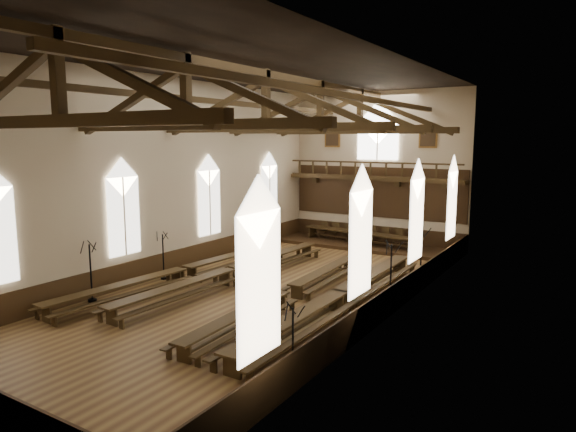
{
  "coord_description": "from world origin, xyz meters",
  "views": [
    {
      "loc": [
        12.81,
        -18.83,
        6.9
      ],
      "look_at": [
        0.2,
        1.5,
        3.32
      ],
      "focal_mm": 32.0,
      "sensor_mm": 36.0,
      "label": 1
    }
  ],
  "objects_px": {
    "candelabrum_left_near": "(91,283)",
    "candelabrum_right_near": "(293,357)",
    "refectory_row_d": "(340,296)",
    "refectory_row_a": "(184,271)",
    "candelabrum_left_far": "(261,235)",
    "candelabrum_right_mid": "(390,286)",
    "candelabrum_left_mid": "(164,265)",
    "refectory_row_b": "(231,272)",
    "dais": "(360,245)",
    "candelabrum_right_far": "(421,266)",
    "high_table": "(361,234)",
    "refectory_row_c": "(288,292)"
  },
  "relations": [
    {
      "from": "refectory_row_b",
      "to": "candelabrum_right_mid",
      "type": "relative_size",
      "value": 5.2
    },
    {
      "from": "refectory_row_d",
      "to": "candelabrum_right_near",
      "type": "distance_m",
      "value": 6.5
    },
    {
      "from": "refectory_row_d",
      "to": "dais",
      "type": "bearing_deg",
      "value": 110.03
    },
    {
      "from": "candelabrum_right_near",
      "to": "refectory_row_b",
      "type": "bearing_deg",
      "value": 137.66
    },
    {
      "from": "high_table",
      "to": "candelabrum_left_far",
      "type": "xyz_separation_m",
      "value": [
        -5.16,
        -3.91,
        -0.0
      ]
    },
    {
      "from": "high_table",
      "to": "candelabrum_right_near",
      "type": "bearing_deg",
      "value": -71.97
    },
    {
      "from": "refectory_row_c",
      "to": "candelabrum_left_mid",
      "type": "xyz_separation_m",
      "value": [
        -7.32,
        0.04,
        0.22
      ]
    },
    {
      "from": "candelabrum_right_far",
      "to": "high_table",
      "type": "bearing_deg",
      "value": 132.97
    },
    {
      "from": "refectory_row_a",
      "to": "refectory_row_d",
      "type": "bearing_deg",
      "value": 2.36
    },
    {
      "from": "dais",
      "to": "candelabrum_right_mid",
      "type": "distance_m",
      "value": 12.03
    },
    {
      "from": "refectory_row_c",
      "to": "candelabrum_left_far",
      "type": "bearing_deg",
      "value": 130.68
    },
    {
      "from": "candelabrum_right_near",
      "to": "dais",
      "type": "bearing_deg",
      "value": 108.03
    },
    {
      "from": "refectory_row_b",
      "to": "candelabrum_left_near",
      "type": "distance_m",
      "value": 6.37
    },
    {
      "from": "dais",
      "to": "candelabrum_left_near",
      "type": "xyz_separation_m",
      "value": [
        -5.16,
        -16.6,
        0.7
      ]
    },
    {
      "from": "refectory_row_d",
      "to": "candelabrum_left_near",
      "type": "relative_size",
      "value": 5.64
    },
    {
      "from": "high_table",
      "to": "candelabrum_right_near",
      "type": "distance_m",
      "value": 19.2
    },
    {
      "from": "refectory_row_d",
      "to": "candelabrum_left_near",
      "type": "height_order",
      "value": "candelabrum_left_near"
    },
    {
      "from": "refectory_row_d",
      "to": "candelabrum_right_far",
      "type": "height_order",
      "value": "candelabrum_right_far"
    },
    {
      "from": "candelabrum_right_mid",
      "to": "candelabrum_right_near",
      "type": "bearing_deg",
      "value": -90.0
    },
    {
      "from": "refectory_row_a",
      "to": "candelabrum_left_far",
      "type": "height_order",
      "value": "candelabrum_left_far"
    },
    {
      "from": "refectory_row_a",
      "to": "refectory_row_b",
      "type": "height_order",
      "value": "refectory_row_a"
    },
    {
      "from": "refectory_row_b",
      "to": "candelabrum_left_near",
      "type": "height_order",
      "value": "candelabrum_left_near"
    },
    {
      "from": "candelabrum_right_near",
      "to": "refectory_row_d",
      "type": "bearing_deg",
      "value": 104.12
    },
    {
      "from": "refectory_row_b",
      "to": "high_table",
      "type": "height_order",
      "value": "high_table"
    },
    {
      "from": "dais",
      "to": "candelabrum_right_far",
      "type": "xyz_separation_m",
      "value": [
        5.94,
        -6.38,
        0.74
      ]
    },
    {
      "from": "refectory_row_c",
      "to": "refectory_row_a",
      "type": "bearing_deg",
      "value": 178.78
    },
    {
      "from": "candelabrum_left_near",
      "to": "refectory_row_d",
      "type": "bearing_deg",
      "value": 26.04
    },
    {
      "from": "candelabrum_left_near",
      "to": "refectory_row_b",
      "type": "bearing_deg",
      "value": 58.71
    },
    {
      "from": "candelabrum_left_near",
      "to": "candelabrum_left_far",
      "type": "relative_size",
      "value": 0.93
    },
    {
      "from": "refectory_row_c",
      "to": "high_table",
      "type": "relative_size",
      "value": 1.68
    },
    {
      "from": "refectory_row_d",
      "to": "dais",
      "type": "relative_size",
      "value": 1.31
    },
    {
      "from": "dais",
      "to": "high_table",
      "type": "bearing_deg",
      "value": -88.21
    },
    {
      "from": "candelabrum_left_far",
      "to": "candelabrum_right_far",
      "type": "distance_m",
      "value": 11.37
    },
    {
      "from": "candelabrum_left_far",
      "to": "candelabrum_left_mid",
      "type": "bearing_deg",
      "value": -90.0
    },
    {
      "from": "dais",
      "to": "candelabrum_left_mid",
      "type": "relative_size",
      "value": 4.73
    },
    {
      "from": "refectory_row_d",
      "to": "refectory_row_a",
      "type": "bearing_deg",
      "value": -177.64
    },
    {
      "from": "candelabrum_left_far",
      "to": "candelabrum_right_mid",
      "type": "relative_size",
      "value": 1.02
    },
    {
      "from": "candelabrum_left_mid",
      "to": "candelabrum_right_far",
      "type": "distance_m",
      "value": 12.62
    },
    {
      "from": "candelabrum_left_near",
      "to": "candelabrum_right_mid",
      "type": "xyz_separation_m",
      "value": [
        11.1,
        6.17,
        0.04
      ]
    },
    {
      "from": "refectory_row_c",
      "to": "candelabrum_right_far",
      "type": "bearing_deg",
      "value": 57.93
    },
    {
      "from": "refectory_row_a",
      "to": "refectory_row_b",
      "type": "bearing_deg",
      "value": 29.47
    },
    {
      "from": "refectory_row_c",
      "to": "candelabrum_right_mid",
      "type": "relative_size",
      "value": 5.0
    },
    {
      "from": "dais",
      "to": "candelabrum_left_far",
      "type": "distance_m",
      "value": 6.51
    },
    {
      "from": "candelabrum_left_mid",
      "to": "candelabrum_left_far",
      "type": "relative_size",
      "value": 0.85
    },
    {
      "from": "candelabrum_right_mid",
      "to": "candelabrum_left_mid",
      "type": "bearing_deg",
      "value": -170.05
    },
    {
      "from": "dais",
      "to": "candelabrum_left_mid",
      "type": "xyz_separation_m",
      "value": [
        -5.16,
        -12.38,
        0.63
      ]
    },
    {
      "from": "candelabrum_left_near",
      "to": "candelabrum_right_near",
      "type": "height_order",
      "value": "candelabrum_left_near"
    },
    {
      "from": "high_table",
      "to": "candelabrum_right_far",
      "type": "bearing_deg",
      "value": -47.03
    },
    {
      "from": "refectory_row_a",
      "to": "candelabrum_left_far",
      "type": "distance_m",
      "value": 8.49
    },
    {
      "from": "refectory_row_c",
      "to": "refectory_row_d",
      "type": "xyz_separation_m",
      "value": [
        2.2,
        0.47,
        0.08
      ]
    }
  ]
}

